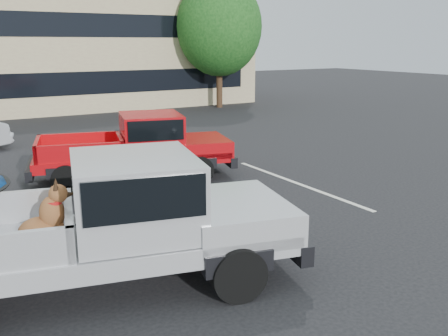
{
  "coord_description": "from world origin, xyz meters",
  "views": [
    {
      "loc": [
        -4.69,
        -7.24,
        3.38
      ],
      "look_at": [
        -0.42,
        -0.14,
        1.3
      ],
      "focal_mm": 40.0,
      "sensor_mm": 36.0,
      "label": 1
    }
  ],
  "objects_px": {
    "red_pickup": "(146,144)",
    "tree_back": "(113,26)",
    "silver_pickup": "(119,216)",
    "tree_right": "(219,27)"
  },
  "relations": [
    {
      "from": "red_pickup",
      "to": "tree_back",
      "type": "bearing_deg",
      "value": 87.75
    },
    {
      "from": "silver_pickup",
      "to": "red_pickup",
      "type": "distance_m",
      "value": 5.89
    },
    {
      "from": "tree_back",
      "to": "silver_pickup",
      "type": "xyz_separation_m",
      "value": [
        -8.57,
        -24.88,
        -3.36
      ]
    },
    {
      "from": "tree_right",
      "to": "silver_pickup",
      "type": "xyz_separation_m",
      "value": [
        -11.57,
        -16.88,
        -3.16
      ]
    },
    {
      "from": "tree_back",
      "to": "red_pickup",
      "type": "distance_m",
      "value": 20.78
    },
    {
      "from": "tree_right",
      "to": "red_pickup",
      "type": "bearing_deg",
      "value": -127.82
    },
    {
      "from": "tree_right",
      "to": "tree_back",
      "type": "height_order",
      "value": "tree_back"
    },
    {
      "from": "tree_right",
      "to": "silver_pickup",
      "type": "height_order",
      "value": "tree_right"
    },
    {
      "from": "silver_pickup",
      "to": "red_pickup",
      "type": "bearing_deg",
      "value": 77.24
    },
    {
      "from": "tree_back",
      "to": "silver_pickup",
      "type": "bearing_deg",
      "value": -109.0
    }
  ]
}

